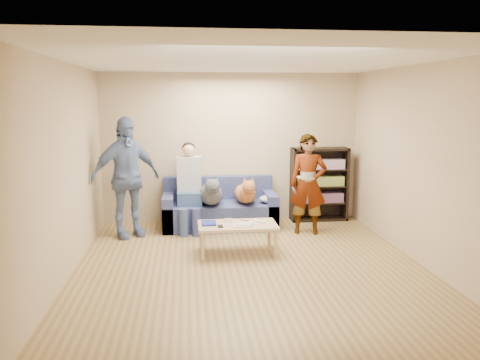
{
  "coord_description": "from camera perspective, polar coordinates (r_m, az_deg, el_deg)",
  "views": [
    {
      "loc": [
        -0.79,
        -5.66,
        2.14
      ],
      "look_at": [
        0.0,
        1.2,
        0.95
      ],
      "focal_mm": 35.0,
      "sensor_mm": 36.0,
      "label": 1
    }
  ],
  "objects": [
    {
      "name": "wall_front",
      "position": [
        3.37,
        7.29,
        -4.77
      ],
      "size": [
        4.5,
        0.0,
        4.5
      ],
      "primitive_type": "plane",
      "rotation": [
        -1.57,
        0.0,
        0.0
      ],
      "color": "tan",
      "rests_on": "ground"
    },
    {
      "name": "person_standing_left",
      "position": [
        7.49,
        -13.74,
        0.3
      ],
      "size": [
        1.19,
        0.93,
        1.89
      ],
      "primitive_type": "imported",
      "rotation": [
        0.0,
        0.0,
        0.5
      ],
      "color": "#6774A6",
      "rests_on": "ground"
    },
    {
      "name": "bookshelf",
      "position": [
        8.45,
        9.6,
        -0.31
      ],
      "size": [
        1.0,
        0.34,
        1.3
      ],
      "color": "black",
      "rests_on": "ground"
    },
    {
      "name": "sofa",
      "position": [
        8.0,
        -2.52,
        -3.68
      ],
      "size": [
        1.9,
        0.85,
        0.82
      ],
      "color": "#515B93",
      "rests_on": "ground"
    },
    {
      "name": "wallet",
      "position": [
        6.44,
        -2.41,
        -5.66
      ],
      "size": [
        0.07,
        0.12,
        0.02
      ],
      "primitive_type": "cube",
      "color": "black",
      "rests_on": "coffee_table"
    },
    {
      "name": "camera_silver",
      "position": [
        6.68,
        -1.45,
        -4.94
      ],
      "size": [
        0.11,
        0.06,
        0.05
      ],
      "primitive_type": "cube",
      "color": "silver",
      "rests_on": "coffee_table"
    },
    {
      "name": "pen_orange",
      "position": [
        6.42,
        -0.33,
        -5.72
      ],
      "size": [
        0.13,
        0.06,
        0.01
      ],
      "primitive_type": "cylinder",
      "rotation": [
        0.0,
        1.57,
        0.35
      ],
      "color": "orange",
      "rests_on": "coffee_table"
    },
    {
      "name": "coffee_table",
      "position": [
        6.59,
        -0.31,
        -5.77
      ],
      "size": [
        1.1,
        0.6,
        0.42
      ],
      "color": "tan",
      "rests_on": "ground"
    },
    {
      "name": "person_seated",
      "position": [
        7.75,
        -6.2,
        -0.44
      ],
      "size": [
        0.4,
        0.73,
        1.47
      ],
      "color": "#3A4C81",
      "rests_on": "sofa"
    },
    {
      "name": "wall_left",
      "position": [
        5.9,
        -20.8,
        0.95
      ],
      "size": [
        0.0,
        5.0,
        5.0
      ],
      "primitive_type": "plane",
      "rotation": [
        1.57,
        0.0,
        1.57
      ],
      "color": "tan",
      "rests_on": "ground"
    },
    {
      "name": "ceiling",
      "position": [
        5.73,
        1.42,
        14.37
      ],
      "size": [
        5.0,
        5.0,
        0.0
      ],
      "primitive_type": "plane",
      "rotation": [
        3.14,
        0.0,
        0.0
      ],
      "color": "white",
      "rests_on": "ground"
    },
    {
      "name": "headphone_cup_b",
      "position": [
        6.66,
        1.35,
        -5.11
      ],
      "size": [
        0.07,
        0.07,
        0.02
      ],
      "primitive_type": "cylinder",
      "color": "white",
      "rests_on": "coffee_table"
    },
    {
      "name": "pen_black",
      "position": [
        6.76,
        0.54,
        -4.92
      ],
      "size": [
        0.13,
        0.08,
        0.01
      ],
      "primitive_type": "cylinder",
      "rotation": [
        0.0,
        1.57,
        -0.52
      ],
      "color": "black",
      "rests_on": "coffee_table"
    },
    {
      "name": "wall_right",
      "position": [
        6.48,
        21.48,
        1.65
      ],
      "size": [
        0.0,
        5.0,
        5.0
      ],
      "primitive_type": "plane",
      "rotation": [
        1.57,
        0.0,
        -1.57
      ],
      "color": "tan",
      "rests_on": "ground"
    },
    {
      "name": "dog_tan",
      "position": [
        7.79,
        0.72,
        -1.57
      ],
      "size": [
        0.35,
        1.14,
        0.51
      ],
      "color": "#B46437",
      "rests_on": "sofa"
    },
    {
      "name": "headphone_cup_a",
      "position": [
        6.58,
        1.45,
        -5.29
      ],
      "size": [
        0.07,
        0.07,
        0.02
      ],
      "primitive_type": "cylinder",
      "color": "silver",
      "rests_on": "coffee_table"
    },
    {
      "name": "magazine",
      "position": [
        6.51,
        0.47,
        -5.36
      ],
      "size": [
        0.22,
        0.17,
        0.01
      ],
      "primitive_type": "cube",
      "color": "#BBB696",
      "rests_on": "coffee_table"
    },
    {
      "name": "controller_b",
      "position": [
        6.64,
        2.77,
        -5.11
      ],
      "size": [
        0.09,
        0.06,
        0.03
      ],
      "primitive_type": "cube",
      "color": "white",
      "rests_on": "coffee_table"
    },
    {
      "name": "notebook_blue",
      "position": [
        6.59,
        -3.83,
        -5.26
      ],
      "size": [
        0.2,
        0.26,
        0.03
      ],
      "primitive_type": "cube",
      "color": "navy",
      "rests_on": "coffee_table"
    },
    {
      "name": "controller_a",
      "position": [
        6.71,
        1.98,
        -4.96
      ],
      "size": [
        0.04,
        0.13,
        0.03
      ],
      "primitive_type": "cube",
      "color": "white",
      "rests_on": "coffee_table"
    },
    {
      "name": "blanket",
      "position": [
        7.88,
        3.68,
        -2.32
      ],
      "size": [
        0.37,
        0.31,
        0.13
      ],
      "primitive_type": "ellipsoid",
      "color": "silver",
      "rests_on": "sofa"
    },
    {
      "name": "dog_gray",
      "position": [
        7.69,
        -3.55,
        -1.58
      ],
      "size": [
        0.39,
        1.24,
        0.57
      ],
      "color": "#50545B",
      "rests_on": "sofa"
    },
    {
      "name": "held_controller",
      "position": [
        7.3,
        7.21,
        0.33
      ],
      "size": [
        0.05,
        0.11,
        0.03
      ],
      "primitive_type": "cube",
      "rotation": [
        0.0,
        0.0,
        0.11
      ],
      "color": "silver",
      "rests_on": "person_standing_right"
    },
    {
      "name": "ground",
      "position": [
        6.1,
        1.32,
        -10.75
      ],
      "size": [
        5.0,
        5.0,
        0.0
      ],
      "primitive_type": "plane",
      "color": "olive",
      "rests_on": "ground"
    },
    {
      "name": "person_standing_right",
      "position": [
        7.56,
        8.3,
        -0.51
      ],
      "size": [
        0.66,
        0.51,
        1.61
      ],
      "primitive_type": "imported",
      "rotation": [
        0.0,
        0.0,
        -0.24
      ],
      "color": "gray",
      "rests_on": "ground"
    },
    {
      "name": "papers",
      "position": [
        6.49,
        0.23,
        -5.53
      ],
      "size": [
        0.26,
        0.2,
        0.02
      ],
      "primitive_type": "cube",
      "color": "beige",
      "rests_on": "coffee_table"
    },
    {
      "name": "wall_back",
      "position": [
        8.24,
        -1.04,
        3.93
      ],
      "size": [
        4.5,
        0.0,
        4.5
      ],
      "primitive_type": "plane",
      "rotation": [
        1.57,
        0.0,
        0.0
      ],
      "color": "tan",
      "rests_on": "ground"
    }
  ]
}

